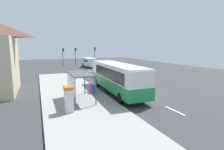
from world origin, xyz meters
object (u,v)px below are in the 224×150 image
object	(u,v)px
sedan_near	(87,63)
ticket_machine	(69,99)
recycling_bin_blue	(94,88)
bus_shelter	(77,80)
white_van	(90,62)
traffic_light_far_side	(63,54)
recycling_bin_red	(92,87)
traffic_light_near_side	(95,53)
traffic_light_median	(76,53)
bus	(116,76)

from	to	relation	value
sedan_near	ticket_machine	xyz separation A→B (m)	(-9.90, -32.09, 0.38)
sedan_near	ticket_machine	world-z (taller)	ticket_machine
recycling_bin_blue	bus_shelter	distance (m)	3.33
recycling_bin_blue	bus_shelter	world-z (taller)	bus_shelter
white_van	bus_shelter	xyz separation A→B (m)	(-8.61, -26.77, 0.75)
recycling_bin_blue	traffic_light_far_side	size ratio (longest dim) A/B	0.20
sedan_near	recycling_bin_red	world-z (taller)	sedan_near
ticket_machine	recycling_bin_blue	world-z (taller)	ticket_machine
recycling_bin_red	sedan_near	bearing A→B (deg)	76.33
white_van	recycling_bin_red	size ratio (longest dim) A/B	5.55
traffic_light_near_side	traffic_light_far_side	distance (m)	8.64
white_van	traffic_light_near_side	world-z (taller)	traffic_light_near_side
sedan_near	recycling_bin_red	size ratio (longest dim) A/B	4.73
traffic_light_far_side	traffic_light_median	distance (m)	3.59
bus_shelter	traffic_light_far_side	bearing A→B (deg)	84.39
sedan_near	traffic_light_median	distance (m)	5.93
traffic_light_median	white_van	bearing A→B (deg)	-77.00
bus	traffic_light_near_side	bearing A→B (deg)	76.97
bus	traffic_light_median	bearing A→B (deg)	86.31
ticket_machine	traffic_light_far_side	bearing A→B (deg)	82.94
sedan_near	traffic_light_far_side	xyz separation A→B (m)	(-5.40, 4.28, 2.33)
white_van	recycling_bin_red	xyz separation A→B (m)	(-6.40, -24.04, -0.69)
recycling_bin_blue	traffic_light_median	bearing A→B (deg)	81.95
white_van	bus_shelter	bearing A→B (deg)	-107.83
recycling_bin_blue	bus_shelter	bearing A→B (deg)	-137.41
ticket_machine	recycling_bin_red	xyz separation A→B (m)	(3.40, 5.35, -0.52)
sedan_near	ticket_machine	size ratio (longest dim) A/B	2.32
sedan_near	recycling_bin_blue	world-z (taller)	sedan_near
sedan_near	recycling_bin_blue	bearing A→B (deg)	-103.33
sedan_near	traffic_light_median	bearing A→B (deg)	110.51
bus	sedan_near	bearing A→B (deg)	81.75
traffic_light_far_side	bus_shelter	size ratio (longest dim) A/B	1.17
bus	ticket_machine	size ratio (longest dim) A/B	5.71
ticket_machine	traffic_light_near_side	xyz separation A→B (m)	(13.10, 35.57, 2.11)
white_van	traffic_light_far_side	size ratio (longest dim) A/B	1.13
bus	traffic_light_median	distance (m)	32.85
recycling_bin_red	bus_shelter	world-z (taller)	bus_shelter
traffic_light_near_side	traffic_light_far_side	xyz separation A→B (m)	(-8.60, 0.80, -0.16)
bus	recycling_bin_blue	world-z (taller)	bus
bus_shelter	recycling_bin_red	bearing A→B (deg)	51.01
recycling_bin_red	traffic_light_near_side	world-z (taller)	traffic_light_near_side
sedan_near	ticket_machine	distance (m)	33.58
ticket_machine	recycling_bin_red	size ratio (longest dim) A/B	2.04
recycling_bin_red	bus	bearing A→B (deg)	-20.56
recycling_bin_blue	bus_shelter	xyz separation A→B (m)	(-2.21, -2.03, 1.44)
recycling_bin_blue	recycling_bin_red	xyz separation A→B (m)	(0.00, 0.70, 0.00)
recycling_bin_red	bus_shelter	size ratio (longest dim) A/B	0.24
ticket_machine	traffic_light_median	size ratio (longest dim) A/B	0.41
recycling_bin_blue	traffic_light_far_side	world-z (taller)	traffic_light_far_side
bus_shelter	traffic_light_median	bearing A→B (deg)	78.84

